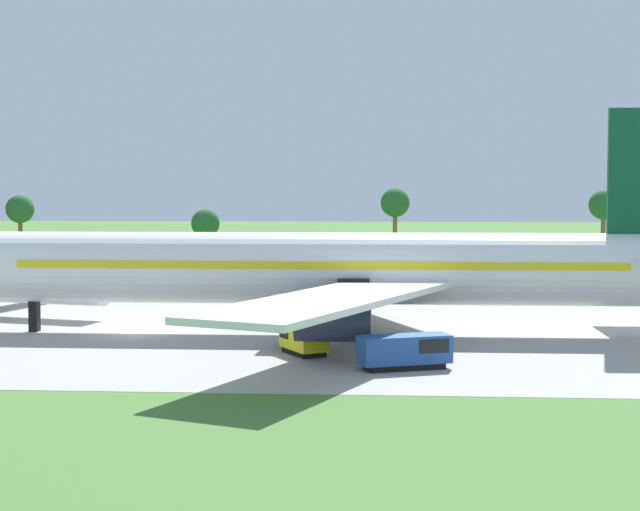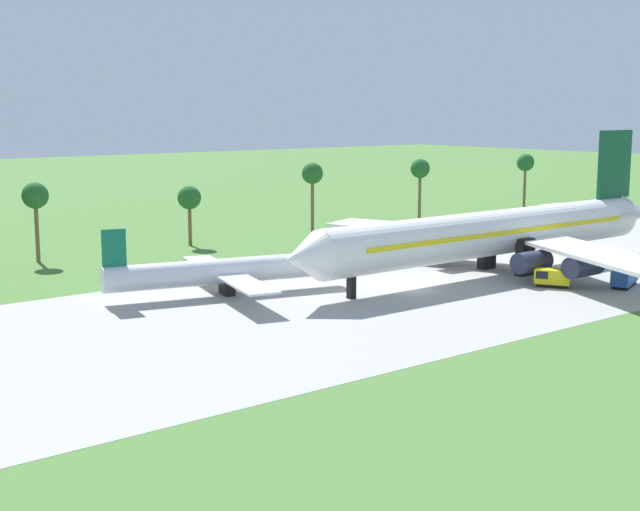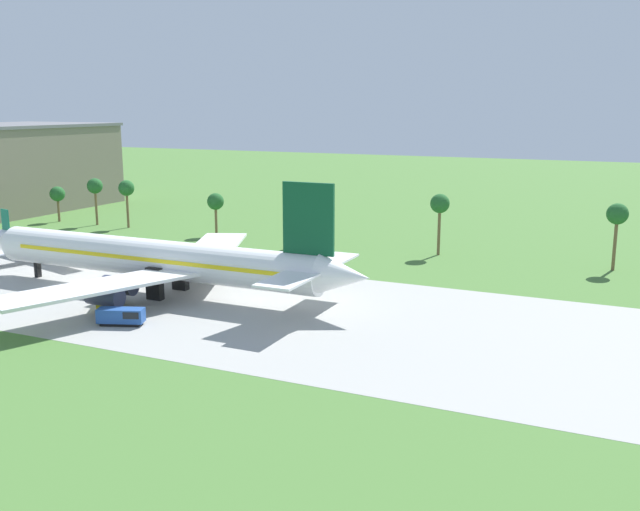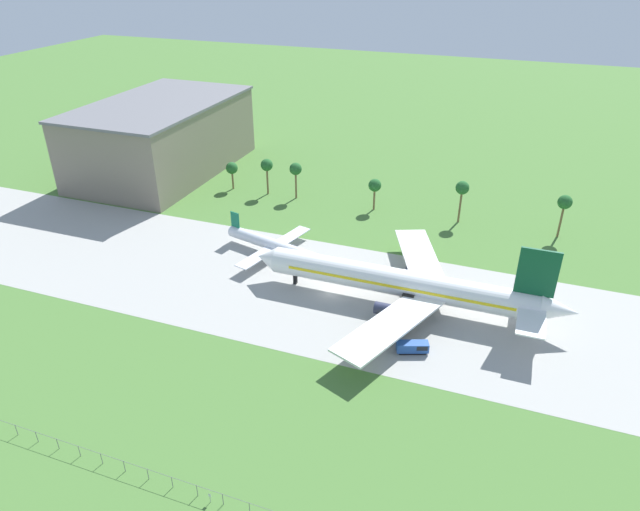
% 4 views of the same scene
% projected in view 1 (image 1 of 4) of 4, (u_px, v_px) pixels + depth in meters
% --- Properties ---
extents(ground_plane, '(600.00, 600.00, 0.00)m').
position_uv_depth(ground_plane, '(135.00, 335.00, 77.72)').
color(ground_plane, '#477233').
extents(taxiway_strip, '(320.00, 44.00, 0.02)m').
position_uv_depth(taxiway_strip, '(135.00, 335.00, 77.72)').
color(taxiway_strip, '#9E9E99').
rests_on(taxiway_strip, ground_plane).
extents(jet_airliner, '(66.93, 55.41, 17.76)m').
position_uv_depth(jet_airliner, '(341.00, 269.00, 77.41)').
color(jet_airliner, white).
rests_on(jet_airliner, ground_plane).
extents(baggage_tug, '(6.23, 3.97, 2.19)m').
position_uv_depth(baggage_tug, '(407.00, 351.00, 62.53)').
color(baggage_tug, black).
rests_on(baggage_tug, ground_plane).
extents(fuel_truck, '(3.78, 4.50, 2.13)m').
position_uv_depth(fuel_truck, '(303.00, 338.00, 68.18)').
color(fuel_truck, black).
rests_on(fuel_truck, ground_plane).
extents(palm_tree_row, '(128.22, 3.60, 11.81)m').
position_uv_depth(palm_tree_row, '(264.00, 214.00, 122.49)').
color(palm_tree_row, brown).
rests_on(palm_tree_row, ground_plane).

